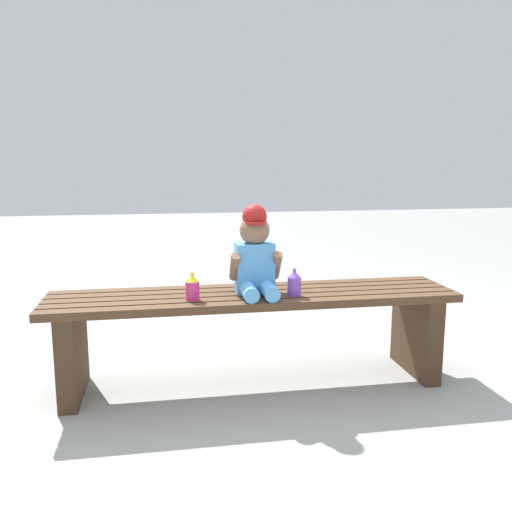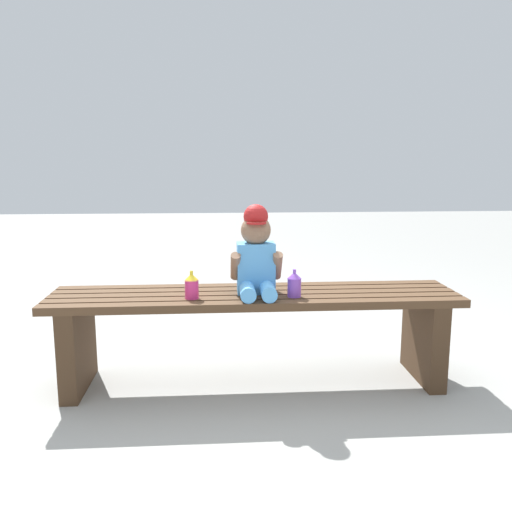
# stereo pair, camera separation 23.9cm
# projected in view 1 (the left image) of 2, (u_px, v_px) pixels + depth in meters

# --- Properties ---
(ground_plane) EXTENTS (16.00, 16.00, 0.00)m
(ground_plane) POSITION_uv_depth(u_px,v_px,m) (253.00, 382.00, 2.55)
(ground_plane) COLOR #999993
(park_bench) EXTENTS (1.86, 0.39, 0.44)m
(park_bench) POSITION_uv_depth(u_px,v_px,m) (253.00, 321.00, 2.49)
(park_bench) COLOR #513823
(park_bench) RESTS_ON ground_plane
(child_figure) EXTENTS (0.23, 0.27, 0.40)m
(child_figure) POSITION_uv_depth(u_px,v_px,m) (255.00, 255.00, 2.43)
(child_figure) COLOR #59A5E5
(child_figure) RESTS_ON park_bench
(sippy_cup_left) EXTENTS (0.06, 0.06, 0.12)m
(sippy_cup_left) POSITION_uv_depth(u_px,v_px,m) (193.00, 287.00, 2.33)
(sippy_cup_left) COLOR #E5337F
(sippy_cup_left) RESTS_ON park_bench
(sippy_cup_right) EXTENTS (0.06, 0.06, 0.12)m
(sippy_cup_right) POSITION_uv_depth(u_px,v_px,m) (294.00, 283.00, 2.41)
(sippy_cup_right) COLOR #8C4CCC
(sippy_cup_right) RESTS_ON park_bench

